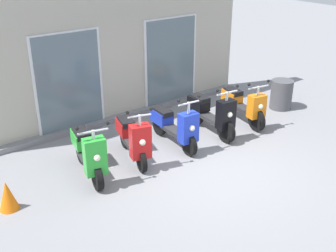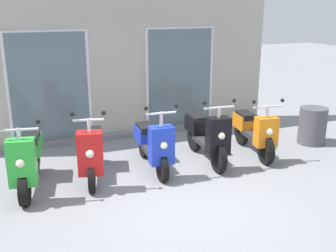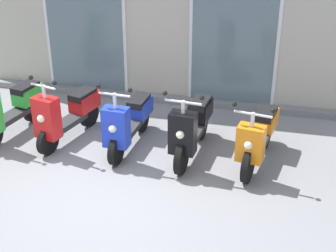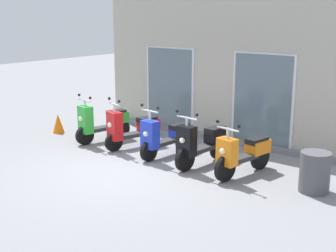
# 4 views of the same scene
# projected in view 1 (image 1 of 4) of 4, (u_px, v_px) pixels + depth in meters

# --- Properties ---
(ground_plane) EXTENTS (40.00, 40.00, 0.00)m
(ground_plane) POSITION_uv_depth(u_px,v_px,m) (213.00, 169.00, 8.20)
(ground_plane) COLOR gray
(storefront_facade) EXTENTS (7.09, 0.50, 3.94)m
(storefront_facade) POSITION_uv_depth(u_px,v_px,m) (119.00, 40.00, 9.86)
(storefront_facade) COLOR #B2AD9E
(storefront_facade) RESTS_ON ground_plane
(scooter_green) EXTENTS (0.69, 1.55, 1.25)m
(scooter_green) POSITION_uv_depth(u_px,v_px,m) (88.00, 152.00, 7.77)
(scooter_green) COLOR black
(scooter_green) RESTS_ON ground_plane
(scooter_red) EXTENTS (0.71, 1.51, 1.27)m
(scooter_red) POSITION_uv_depth(u_px,v_px,m) (133.00, 137.00, 8.35)
(scooter_red) COLOR black
(scooter_red) RESTS_ON ground_plane
(scooter_blue) EXTENTS (0.56, 1.61, 1.27)m
(scooter_blue) POSITION_uv_depth(u_px,v_px,m) (174.00, 125.00, 8.94)
(scooter_blue) COLOR black
(scooter_blue) RESTS_ON ground_plane
(scooter_black) EXTENTS (0.60, 1.66, 1.27)m
(scooter_black) POSITION_uv_depth(u_px,v_px,m) (212.00, 113.00, 9.46)
(scooter_black) COLOR black
(scooter_black) RESTS_ON ground_plane
(scooter_orange) EXTENTS (0.65, 1.62, 1.19)m
(scooter_orange) POSITION_uv_depth(u_px,v_px,m) (243.00, 104.00, 10.03)
(scooter_orange) COLOR black
(scooter_orange) RESTS_ON ground_plane
(traffic_cone) EXTENTS (0.32, 0.32, 0.52)m
(traffic_cone) POSITION_uv_depth(u_px,v_px,m) (7.00, 196.00, 6.90)
(traffic_cone) COLOR orange
(traffic_cone) RESTS_ON ground_plane
(trash_bin) EXTENTS (0.55, 0.55, 0.75)m
(trash_bin) POSITION_uv_depth(u_px,v_px,m) (281.00, 94.00, 10.90)
(trash_bin) COLOR #4C4C51
(trash_bin) RESTS_ON ground_plane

